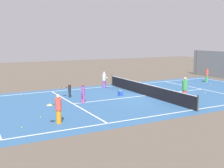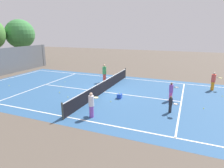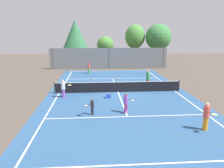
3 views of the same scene
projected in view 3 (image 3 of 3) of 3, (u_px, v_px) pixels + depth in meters
ground_plane at (118, 92)px, 21.33m from camera, size 80.00×80.00×0.00m
court_surface at (118, 92)px, 21.32m from camera, size 13.00×25.00×0.01m
tennis_net at (118, 87)px, 21.21m from camera, size 11.90×0.10×1.10m
perimeter_fence at (109, 58)px, 34.57m from camera, size 18.00×0.12×3.20m
tree_0 at (75, 35)px, 39.15m from camera, size 4.55×4.55×7.62m
tree_1 at (135, 37)px, 39.48m from camera, size 3.47×3.31×6.87m
tree_2 at (105, 45)px, 38.39m from camera, size 2.85×2.85×4.88m
tree_3 at (158, 37)px, 38.80m from camera, size 4.43×4.43×6.95m
player_0 at (148, 79)px, 22.67m from camera, size 0.40×0.40×1.85m
player_1 at (206, 116)px, 12.88m from camera, size 0.56×0.93×1.65m
player_2 at (63, 88)px, 19.42m from camera, size 0.91×0.37×1.58m
player_3 at (126, 103)px, 15.71m from camera, size 0.80×0.75×1.42m
player_4 at (92, 106)px, 15.35m from camera, size 0.75×0.69×1.13m
player_5 at (89, 68)px, 30.78m from camera, size 0.67×0.88×1.54m
ball_crate at (108, 96)px, 19.44m from camera, size 0.39×0.33×0.43m
tennis_ball_0 at (83, 94)px, 20.47m from camera, size 0.07×0.07×0.07m
tennis_ball_1 at (93, 87)px, 23.17m from camera, size 0.07×0.07×0.07m
tennis_ball_2 at (114, 82)px, 25.71m from camera, size 0.07×0.07×0.07m
tennis_ball_3 at (221, 146)px, 11.12m from camera, size 0.07×0.07×0.07m
tennis_ball_4 at (33, 137)px, 12.12m from camera, size 0.07×0.07×0.07m
tennis_ball_5 at (117, 126)px, 13.59m from camera, size 0.07×0.07×0.07m
tennis_ball_6 at (97, 97)px, 19.73m from camera, size 0.07×0.07×0.07m
tennis_ball_7 at (127, 80)px, 26.47m from camera, size 0.07×0.07×0.07m
tennis_ball_8 at (181, 135)px, 12.36m from camera, size 0.07×0.07×0.07m
tennis_ball_9 at (99, 74)px, 30.30m from camera, size 0.07×0.07×0.07m
tennis_ball_10 at (100, 84)px, 24.53m from camera, size 0.07×0.07×0.07m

